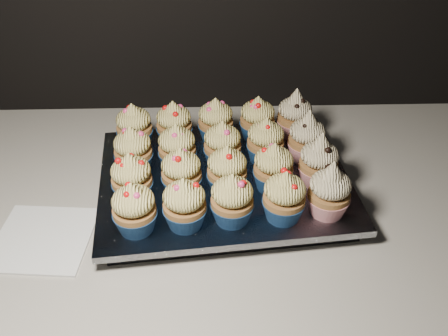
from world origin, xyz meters
The scene contains 24 objects.
worktop centered at (0.00, 1.70, 0.88)m, with size 2.44×0.64×0.04m, color beige.
napkin centered at (-0.33, 1.61, 0.90)m, with size 0.14×0.14×0.00m, color white.
baking_tray centered at (-0.06, 1.72, 0.91)m, with size 0.37×0.28×0.02m, color black.
foil_lining centered at (-0.06, 1.72, 0.93)m, with size 0.40×0.31×0.01m, color silver.
cupcake_0 centered at (-0.19, 1.60, 0.97)m, with size 0.06×0.06×0.08m.
cupcake_1 centered at (-0.12, 1.60, 0.97)m, with size 0.06×0.06×0.08m.
cupcake_2 centered at (-0.05, 1.61, 0.97)m, with size 0.06×0.06×0.08m.
cupcake_3 centered at (0.02, 1.61, 0.97)m, with size 0.06×0.06×0.08m.
cupcake_4 centered at (0.09, 1.62, 0.97)m, with size 0.06×0.06×0.10m.
cupcake_5 centered at (-0.20, 1.66, 0.97)m, with size 0.06×0.06×0.08m.
cupcake_6 centered at (-0.13, 1.68, 0.97)m, with size 0.06×0.06×0.08m.
cupcake_7 centered at (-0.06, 1.68, 0.97)m, with size 0.06×0.06×0.08m.
cupcake_8 centered at (0.02, 1.69, 0.97)m, with size 0.06×0.06×0.08m.
cupcake_9 centered at (0.09, 1.70, 0.97)m, with size 0.06×0.06×0.10m.
cupcake_10 centered at (-0.21, 1.74, 0.97)m, with size 0.06×0.06×0.08m.
cupcake_11 centered at (-0.14, 1.74, 0.97)m, with size 0.06×0.06×0.08m.
cupcake_12 centered at (-0.06, 1.75, 0.97)m, with size 0.06×0.06×0.08m.
cupcake_13 centered at (0.01, 1.76, 0.97)m, with size 0.06×0.06×0.08m.
cupcake_14 centered at (0.08, 1.76, 0.97)m, with size 0.06×0.06×0.10m.
cupcake_15 centered at (-0.21, 1.81, 0.97)m, with size 0.06×0.06×0.08m.
cupcake_16 centered at (-0.14, 1.82, 0.97)m, with size 0.06×0.06×0.08m.
cupcake_17 centered at (-0.07, 1.83, 0.97)m, with size 0.06×0.06×0.08m.
cupcake_18 centered at (0.00, 1.83, 0.97)m, with size 0.06×0.06×0.08m.
cupcake_19 centered at (0.07, 1.84, 0.97)m, with size 0.06×0.06×0.10m.
Camera 1 is at (-0.08, 1.07, 1.44)m, focal length 40.00 mm.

